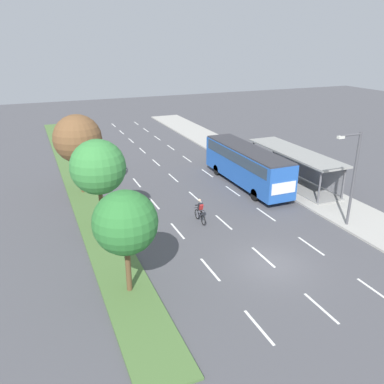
# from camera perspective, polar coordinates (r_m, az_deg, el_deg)

# --- Properties ---
(ground_plane) EXTENTS (140.00, 140.00, 0.00)m
(ground_plane) POSITION_cam_1_polar(r_m,az_deg,el_deg) (23.64, 11.43, -10.23)
(ground_plane) COLOR #4C4C51
(median_strip) EXTENTS (2.60, 52.00, 0.12)m
(median_strip) POSITION_cam_1_polar(r_m,az_deg,el_deg) (38.54, -16.23, 2.08)
(median_strip) COLOR #4C7038
(median_strip) RESTS_ON ground
(sidewalk_right) EXTENTS (4.50, 52.00, 0.15)m
(sidewalk_right) POSITION_cam_1_polar(r_m,az_deg,el_deg) (43.80, 7.14, 5.08)
(sidewalk_right) COLOR #ADAAA3
(sidewalk_right) RESTS_ON ground
(lane_divider_left) EXTENTS (0.14, 49.16, 0.01)m
(lane_divider_left) POSITION_cam_1_polar(r_m,az_deg,el_deg) (38.45, -8.96, 2.55)
(lane_divider_left) COLOR white
(lane_divider_left) RESTS_ON ground
(lane_divider_center) EXTENTS (0.14, 49.16, 0.01)m
(lane_divider_center) POSITION_cam_1_polar(r_m,az_deg,el_deg) (39.35, -4.02, 3.21)
(lane_divider_center) COLOR white
(lane_divider_center) RESTS_ON ground
(lane_divider_right) EXTENTS (0.14, 49.16, 0.01)m
(lane_divider_right) POSITION_cam_1_polar(r_m,az_deg,el_deg) (40.55, 0.67, 3.81)
(lane_divider_right) COLOR white
(lane_divider_right) RESTS_ON ground
(bus_shelter) EXTENTS (2.90, 10.71, 2.86)m
(bus_shelter) POSITION_cam_1_polar(r_m,az_deg,el_deg) (36.16, 14.79, 3.99)
(bus_shelter) COLOR gray
(bus_shelter) RESTS_ON sidewalk_right
(bus) EXTENTS (2.54, 11.29, 3.37)m
(bus) POSITION_cam_1_polar(r_m,az_deg,el_deg) (34.87, 7.82, 4.22)
(bus) COLOR #2356B2
(bus) RESTS_ON ground
(cyclist) EXTENTS (0.46, 1.82, 1.71)m
(cyclist) POSITION_cam_1_polar(r_m,az_deg,el_deg) (27.88, 1.17, -2.84)
(cyclist) COLOR black
(cyclist) RESTS_ON ground
(median_tree_nearest) EXTENTS (3.19, 3.19, 5.41)m
(median_tree_nearest) POSITION_cam_1_polar(r_m,az_deg,el_deg) (19.31, -9.58, -4.39)
(median_tree_nearest) COLOR brown
(median_tree_nearest) RESTS_ON median_strip
(median_tree_second) EXTENTS (3.59, 3.59, 6.16)m
(median_tree_second) POSITION_cam_1_polar(r_m,az_deg,el_deg) (26.07, -13.38, 3.48)
(median_tree_second) COLOR brown
(median_tree_second) RESTS_ON median_strip
(median_tree_third) EXTENTS (3.88, 3.88, 6.49)m
(median_tree_third) POSITION_cam_1_polar(r_m,az_deg,el_deg) (33.23, -16.14, 7.36)
(median_tree_third) COLOR brown
(median_tree_third) RESTS_ON median_strip
(streetlight) EXTENTS (1.91, 0.24, 6.50)m
(streetlight) POSITION_cam_1_polar(r_m,az_deg,el_deg) (28.12, 22.09, 2.52)
(streetlight) COLOR #4C4C51
(streetlight) RESTS_ON sidewalk_right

